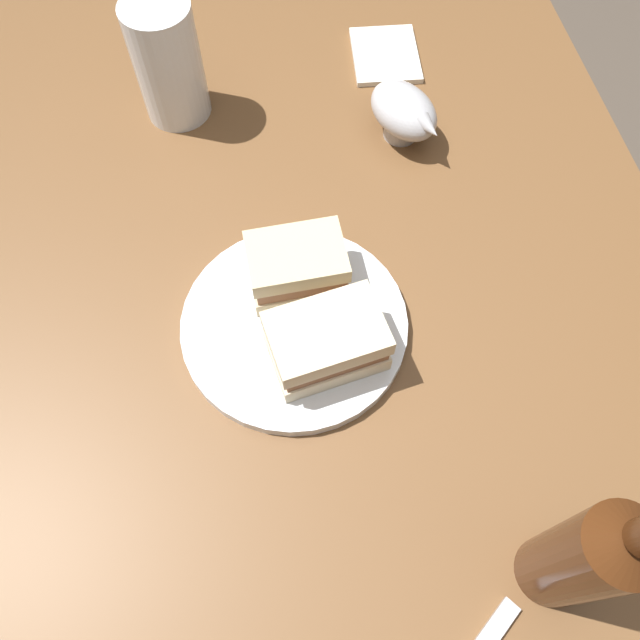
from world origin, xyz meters
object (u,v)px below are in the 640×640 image
Objects in this scene: sandwich_half_right at (297,267)px; gravy_boat at (404,112)px; plate at (294,325)px; cider_bottle at (590,556)px; sandwich_half_left at (327,341)px; pint_glass at (170,69)px; napkin at (385,55)px.

sandwich_half_right reaches higher than gravy_boat.
plate is 2.02× the size of gravy_boat.
sandwich_half_left is at bearing 33.39° from cider_bottle.
napkin is (0.05, -0.29, -0.06)m from pint_glass.
plate is at bearing -164.38° from pint_glass.
sandwich_half_right is at bearing -159.83° from pint_glass.
sandwich_half_left reaches higher than plate.
plate is 0.95× the size of cider_bottle.
gravy_boat is (-0.10, -0.28, -0.03)m from pint_glass.
cider_bottle is at bearing -146.81° from plate.
gravy_boat is 0.15m from napkin.
sandwich_half_left is 1.02× the size of gravy_boat.
gravy_boat is 0.54m from cider_bottle.
gravy_boat is at bearing -35.69° from plate.
sandwich_half_right is at bearing 27.55° from cider_bottle.
cider_bottle is 0.69m from napkin.
pint_glass reaches higher than sandwich_half_left.
pint_glass is (0.39, 0.12, 0.02)m from sandwich_half_left.
sandwich_half_left reaches higher than napkin.
pint_glass is at bearing 17.64° from sandwich_half_left.
sandwich_half_right is at bearing 140.19° from gravy_boat.
sandwich_half_right is 0.39m from napkin.
plate is 0.31m from gravy_boat.
cider_bottle is at bearing -152.45° from sandwich_half_right.
pint_glass is 0.60× the size of cider_bottle.
plate is 1.59× the size of pint_glass.
cider_bottle is (-0.25, -0.16, 0.06)m from sandwich_half_left.
napkin is (0.14, -0.01, -0.04)m from gravy_boat.
pint_glass is 0.30m from gravy_boat.
sandwich_half_left is at bearing 152.49° from gravy_boat.
cider_bottle is at bearing 179.64° from napkin.
sandwich_half_right reaches higher than plate.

